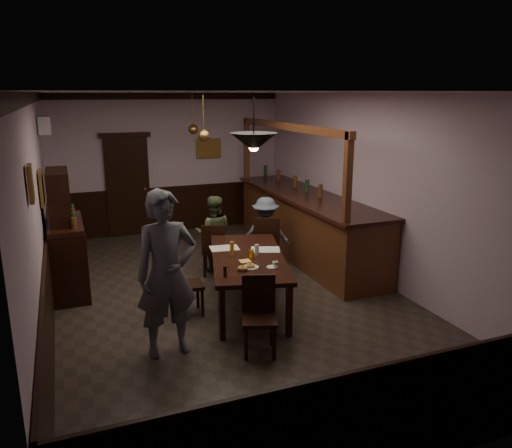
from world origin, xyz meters
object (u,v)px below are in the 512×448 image
person_seated_left (213,233)px  coffee_cup (275,264)px  chair_far_left (214,247)px  person_seated_right (266,233)px  person_standing (167,274)px  chair_side (183,281)px  pendant_brass_far (193,129)px  pendant_iron (254,142)px  pendant_brass_mid (204,136)px  chair_near (259,311)px  chair_far_right (267,243)px  dining_table (248,260)px  soda_can (252,254)px  bar_counter (306,223)px  sideboard (66,244)px

person_seated_left → coffee_cup: (0.19, -2.21, 0.14)m
chair_far_left → person_seated_right: 0.96m
person_standing → person_seated_right: size_ratio=1.55×
person_seated_left → chair_side: bearing=75.4°
person_seated_left → pendant_brass_far: (0.15, 1.77, 1.64)m
person_seated_left → person_seated_right: size_ratio=1.04×
person_standing → pendant_brass_far: (1.46, 4.32, 1.32)m
pendant_iron → person_seated_left: bearing=85.7°
pendant_brass_mid → pendant_brass_far: same height
pendant_iron → coffee_cup: bearing=25.4°
chair_far_left → person_standing: 2.64m
chair_near → chair_far_right: bearing=84.2°
pendant_brass_far → dining_table: bearing=-92.0°
soda_can → pendant_brass_far: size_ratio=0.15×
chair_far_right → bar_counter: (1.06, 0.64, 0.08)m
sideboard → person_seated_right: bearing=-2.7°
coffee_cup → pendant_brass_mid: 2.91m
chair_far_right → person_seated_right: (0.09, 0.27, 0.08)m
dining_table → chair_side: chair_side is taller
pendant_brass_mid → chair_side: bearing=-115.1°
chair_side → bar_counter: bearing=-54.7°
dining_table → person_standing: bearing=-145.1°
chair_side → pendant_iron: bearing=-134.1°
soda_can → bar_counter: bar_counter is taller
chair_near → person_seated_left: person_seated_left is taller
chair_near → person_seated_left: size_ratio=0.70×
chair_side → sideboard: sideboard is taller
chair_far_left → sideboard: size_ratio=0.47×
pendant_brass_mid → pendant_brass_far: size_ratio=1.00×
person_seated_left → soda_can: size_ratio=10.96×
chair_far_right → pendant_brass_mid: bearing=-18.4°
chair_near → person_seated_left: 2.91m
chair_far_left → soda_can: (0.12, -1.46, 0.32)m
person_standing → chair_far_left: bearing=57.8°
chair_far_right → pendant_brass_mid: size_ratio=1.24×
chair_far_right → chair_side: chair_far_right is taller
chair_near → coffee_cup: 0.90m
dining_table → bar_counter: (1.81, 1.75, -0.06)m
pendant_brass_far → coffee_cup: bearing=-89.4°
chair_near → person_seated_right: size_ratio=0.72×
chair_far_left → chair_near: chair_near is taller
chair_side → sideboard: (-1.44, 1.50, 0.26)m
soda_can → pendant_iron: (-0.22, -0.66, 1.61)m
coffee_cup → sideboard: 3.32m
chair_far_left → person_seated_left: size_ratio=0.68×
bar_counter → pendant_iron: 3.70m
chair_far_left → bar_counter: bar_counter is taller
person_standing → chair_far_right: bearing=40.5°
person_seated_right → pendant_iron: size_ratio=1.85×
sideboard → pendant_brass_mid: 2.80m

